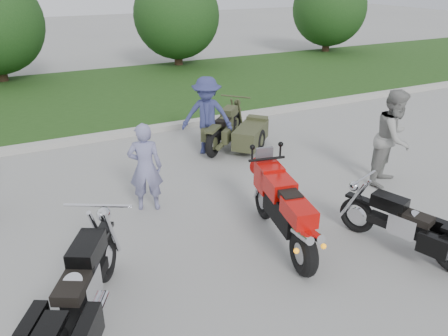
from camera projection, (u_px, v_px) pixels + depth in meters
name	position (u px, v px, depth m)	size (l,w,h in m)	color
ground	(245.00, 257.00, 6.59)	(80.00, 80.00, 0.00)	#989893
curb	(137.00, 131.00, 11.47)	(60.00, 0.30, 0.15)	#AFADA5
grass_strip	(103.00, 95.00, 14.86)	(60.00, 8.00, 0.14)	#2C521C
tree_mid_right	(177.00, 15.00, 18.32)	(3.60, 3.60, 4.00)	#3F2B1C
tree_far_right	(329.00, 9.00, 21.50)	(3.60, 3.60, 4.00)	#3F2B1C
sportbike_red	(284.00, 209.00, 6.64)	(0.68, 2.28, 1.09)	black
cruiser_left	(79.00, 299.00, 5.01)	(1.36, 2.35, 1.00)	black
cruiser_right	(410.00, 229.00, 6.52)	(0.90, 2.08, 0.83)	black
cruiser_sidecar	(239.00, 133.00, 10.41)	(1.92, 2.01, 0.87)	black
person_stripe	(145.00, 167.00, 7.60)	(0.59, 0.39, 1.62)	#7C7DA9
person_grey	(393.00, 138.00, 8.53)	(0.93, 0.72, 1.91)	gray
person_denim	(207.00, 116.00, 9.99)	(1.16, 0.67, 1.80)	navy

